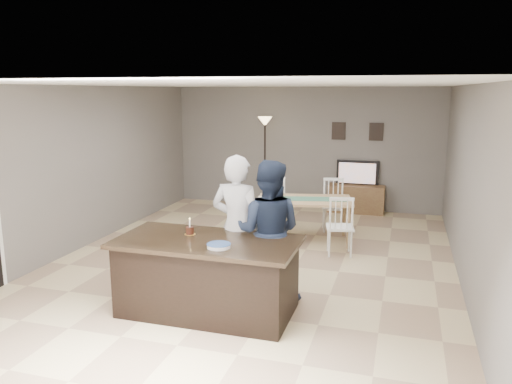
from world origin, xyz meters
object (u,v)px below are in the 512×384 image
(tv_console, at_px, (356,199))
(floor_lamp, at_px, (265,138))
(kitchen_island, at_px, (208,276))
(plate_stack, at_px, (219,246))
(television, at_px, (357,173))
(man, at_px, (268,231))
(birthday_cake, at_px, (190,230))
(dining_table, at_px, (305,206))
(woman, at_px, (237,227))

(tv_console, distance_m, floor_lamp, 2.38)
(kitchen_island, relative_size, plate_stack, 7.91)
(tv_console, bearing_deg, television, 90.00)
(plate_stack, bearing_deg, man, 66.05)
(man, bearing_deg, birthday_cake, 21.81)
(man, height_order, birthday_cake, man)
(tv_console, xyz_separation_m, plate_stack, (-0.96, -5.81, 0.62))
(kitchen_island, bearing_deg, dining_table, 80.40)
(man, xyz_separation_m, plate_stack, (-0.35, -0.79, 0.02))
(man, relative_size, birthday_cake, 8.69)
(woman, bearing_deg, birthday_cake, 44.81)
(television, bearing_deg, floor_lamp, 13.38)
(woman, bearing_deg, kitchen_island, 75.28)
(television, distance_m, floor_lamp, 2.14)
(kitchen_island, distance_m, dining_table, 3.22)
(plate_stack, bearing_deg, tv_console, 80.61)
(kitchen_island, bearing_deg, woman, 71.34)
(television, height_order, dining_table, television)
(kitchen_island, xyz_separation_m, man, (0.59, 0.55, 0.44))
(tv_console, bearing_deg, floor_lamp, -168.58)
(dining_table, bearing_deg, floor_lamp, 110.74)
(woman, xyz_separation_m, floor_lamp, (-0.94, 4.62, 0.68))
(man, height_order, plate_stack, man)
(plate_stack, bearing_deg, dining_table, 85.02)
(floor_lamp, bearing_deg, dining_table, -57.11)
(tv_console, distance_m, plate_stack, 5.92)
(birthday_cake, height_order, floor_lamp, floor_lamp)
(television, xyz_separation_m, birthday_cake, (-1.48, -5.49, 0.09))
(tv_console, height_order, television, television)
(plate_stack, bearing_deg, birthday_cake, 143.76)
(television, relative_size, man, 0.51)
(plate_stack, bearing_deg, television, 80.72)
(tv_console, relative_size, woman, 0.65)
(plate_stack, xyz_separation_m, dining_table, (0.30, 3.41, -0.29))
(television, height_order, floor_lamp, floor_lamp)
(television, xyz_separation_m, man, (-0.61, -5.09, 0.03))
(woman, relative_size, plate_stack, 6.79)
(birthday_cake, height_order, plate_stack, birthday_cake)
(man, height_order, dining_table, man)
(tv_console, xyz_separation_m, floor_lamp, (-1.96, -0.40, 1.30))
(tv_console, height_order, man, man)
(kitchen_island, relative_size, man, 1.20)
(television, height_order, man, man)
(television, bearing_deg, birthday_cake, 74.91)
(birthday_cake, relative_size, plate_stack, 0.76)
(birthday_cake, bearing_deg, dining_table, 74.87)
(television, xyz_separation_m, floor_lamp, (-1.96, -0.47, 0.74))
(woman, xyz_separation_m, birthday_cake, (-0.47, -0.40, 0.03))
(kitchen_island, height_order, plate_stack, plate_stack)
(plate_stack, bearing_deg, woman, 93.95)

